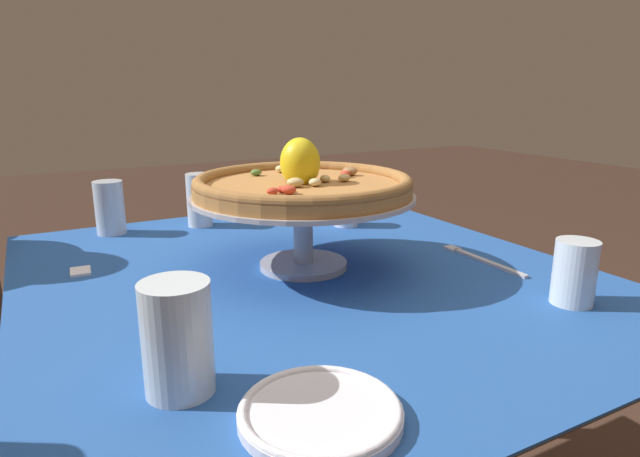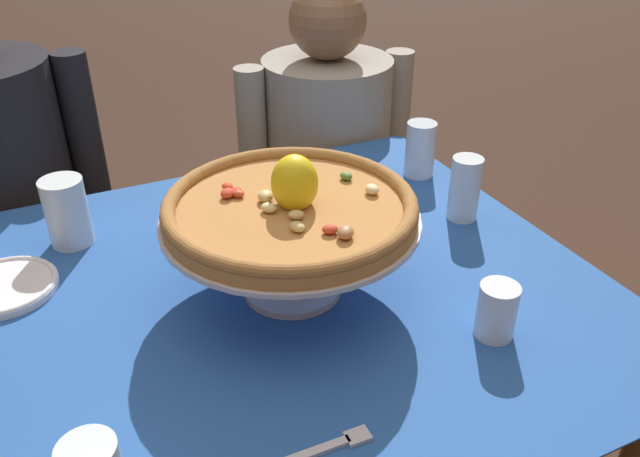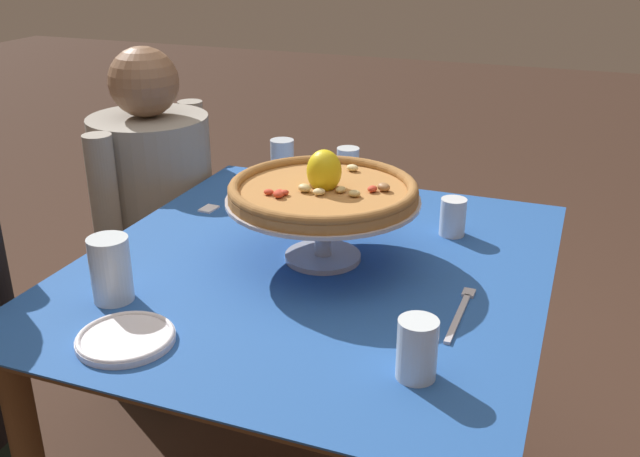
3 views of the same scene
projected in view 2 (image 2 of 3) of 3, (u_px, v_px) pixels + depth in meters
The scene contains 12 objects.
dining_table at pixel (276, 342), 1.16m from camera, with size 1.10×1.00×0.77m.
pizza_stand at pixel (291, 234), 1.05m from camera, with size 0.42×0.42×0.14m.
pizza at pixel (290, 205), 1.02m from camera, with size 0.41×0.41×0.10m.
water_glass_front_right at pixel (496, 314), 0.98m from camera, with size 0.06×0.06×0.09m.
water_glass_back_right at pixel (420, 153), 1.46m from camera, with size 0.07×0.07×0.13m.
water_glass_back_left at pixel (68, 216), 1.21m from camera, with size 0.08×0.08×0.13m.
water_glass_side_right at pixel (464, 192), 1.29m from camera, with size 0.06×0.06×0.13m.
side_plate at pixel (5, 286), 1.10m from camera, with size 0.17×0.17×0.02m.
dinner_fork at pixel (300, 457), 0.80m from camera, with size 0.22×0.02×0.01m.
sugar_packet at pixel (297, 179), 1.46m from camera, with size 0.05×0.04×0.01m, color white.
diner_left at pixel (5, 228), 1.59m from camera, with size 0.53×0.40×1.22m.
diner_right at pixel (327, 185), 1.91m from camera, with size 0.52×0.38×1.14m.
Camera 2 is at (-0.31, -0.84, 1.42)m, focal length 36.08 mm.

